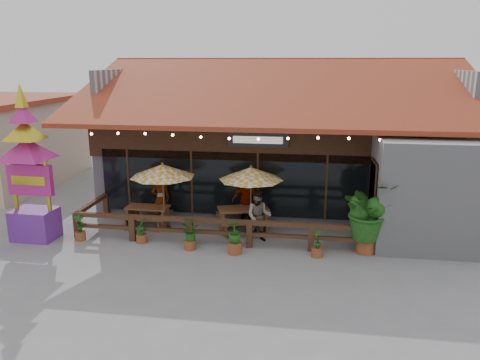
% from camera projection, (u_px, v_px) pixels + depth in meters
% --- Properties ---
extents(ground, '(100.00, 100.00, 0.00)m').
position_uv_depth(ground, '(266.00, 242.00, 15.81)').
color(ground, gray).
rests_on(ground, ground).
extents(restaurant_building, '(15.50, 14.73, 6.09)m').
position_uv_depth(restaurant_building, '(286.00, 144.00, 21.56)').
color(restaurant_building, '#ACACB1').
rests_on(restaurant_building, ground).
extents(patio_railing, '(10.00, 2.60, 0.92)m').
position_uv_depth(patio_railing, '(199.00, 224.00, 15.72)').
color(patio_railing, '#4C2D1B').
rests_on(patio_railing, ground).
extents(umbrella_left, '(2.90, 2.90, 2.48)m').
position_uv_depth(umbrella_left, '(163.00, 171.00, 16.57)').
color(umbrella_left, brown).
rests_on(umbrella_left, ground).
extents(umbrella_right, '(2.33, 2.33, 2.43)m').
position_uv_depth(umbrella_right, '(251.00, 174.00, 16.32)').
color(umbrella_right, brown).
rests_on(umbrella_right, ground).
extents(picnic_table_left, '(1.59, 1.38, 0.75)m').
position_uv_depth(picnic_table_left, '(148.00, 213.00, 17.27)').
color(picnic_table_left, brown).
rests_on(picnic_table_left, ground).
extents(picnic_table_right, '(2.17, 2.02, 0.85)m').
position_uv_depth(picnic_table_right, '(243.00, 215.00, 16.78)').
color(picnic_table_right, brown).
rests_on(picnic_table_right, ground).
extents(thai_sign_tower, '(2.14, 2.14, 5.67)m').
position_uv_depth(thai_sign_tower, '(27.00, 153.00, 15.41)').
color(thai_sign_tower, '#6C2999').
rests_on(thai_sign_tower, ground).
extents(tropical_plant, '(2.23, 2.15, 2.37)m').
position_uv_depth(tropical_plant, '(368.00, 212.00, 14.64)').
color(tropical_plant, brown).
rests_on(tropical_plant, ground).
extents(diner_a, '(0.80, 0.70, 1.85)m').
position_uv_depth(diner_a, '(161.00, 199.00, 17.56)').
color(diner_a, '#3C2413').
rests_on(diner_a, ground).
extents(diner_b, '(0.86, 0.68, 1.76)m').
position_uv_depth(diner_b, '(259.00, 216.00, 15.74)').
color(diner_b, '#3C2413').
rests_on(diner_b, ground).
extents(diner_c, '(1.13, 0.50, 1.90)m').
position_uv_depth(diner_c, '(247.00, 201.00, 17.22)').
color(diner_c, '#3C2413').
rests_on(diner_c, ground).
extents(planter_a, '(0.38, 0.37, 0.90)m').
position_uv_depth(planter_a, '(80.00, 229.00, 15.93)').
color(planter_a, brown).
rests_on(planter_a, ground).
extents(planter_b, '(0.36, 0.36, 0.89)m').
position_uv_depth(planter_b, '(141.00, 231.00, 15.69)').
color(planter_b, brown).
rests_on(planter_b, ground).
extents(planter_c, '(0.66, 0.60, 0.96)m').
position_uv_depth(planter_c, '(189.00, 234.00, 15.09)').
color(planter_c, brown).
rests_on(planter_c, ground).
extents(planter_d, '(0.56, 0.56, 1.11)m').
position_uv_depth(planter_d, '(235.00, 238.00, 14.77)').
color(planter_d, brown).
rests_on(planter_d, ground).
extents(planter_e, '(0.36, 0.37, 0.89)m').
position_uv_depth(planter_e, '(317.00, 245.00, 14.56)').
color(planter_e, brown).
rests_on(planter_e, ground).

